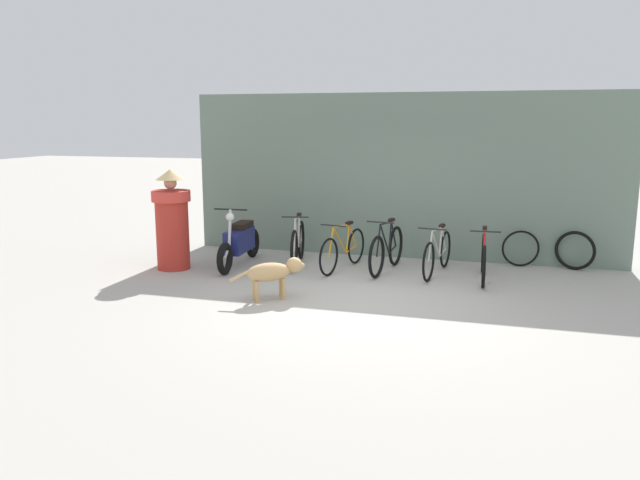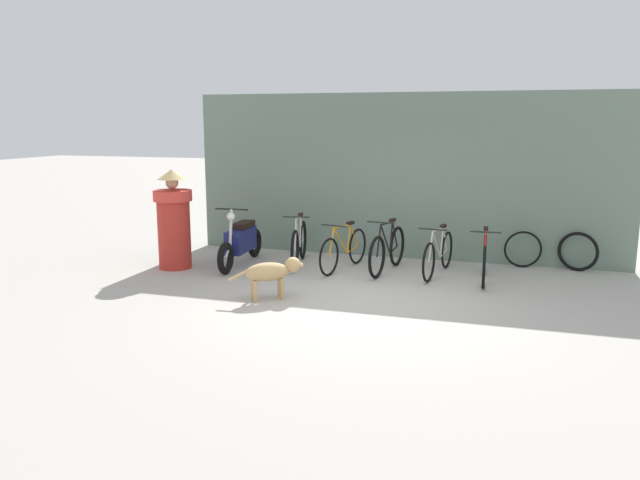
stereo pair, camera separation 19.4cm
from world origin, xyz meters
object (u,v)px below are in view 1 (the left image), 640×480
Objects in this scene: spare_tire_left at (575,251)px; stray_dog at (274,272)px; bicycle_2 at (387,250)px; bicycle_4 at (484,258)px; person_in_robes at (172,220)px; bicycle_0 at (298,244)px; motorcycle at (239,242)px; bicycle_3 at (437,254)px; spare_tire_right at (521,249)px; bicycle_1 at (343,250)px.

stray_dog is at bearing -144.21° from spare_tire_left.
bicycle_4 is at bearing 94.22° from bicycle_2.
stray_dog is at bearing -171.26° from person_in_robes.
bicycle_0 is 0.98× the size of person_in_robes.
motorcycle reaches higher than bicycle_0.
spare_tire_left is at bearing 122.13° from bicycle_3.
bicycle_3 is 1.64m from spare_tire_right.
bicycle_4 is at bearing 101.33° from bicycle_1.
spare_tire_right is at bearing -124.56° from person_in_robes.
bicycle_2 is 0.84m from bicycle_3.
bicycle_3 is (0.84, 0.04, -0.02)m from bicycle_2.
bicycle_4 is 3.45m from stray_dog.
bicycle_3 reaches higher than spare_tire_right.
bicycle_2 is 2.39m from spare_tire_right.
bicycle_3 is at bearing 10.07° from stray_dog.
spare_tire_right is at bearing 6.39° from stray_dog.
bicycle_0 reaches higher than stray_dog.
bicycle_4 is (2.32, -0.05, 0.01)m from bicycle_1.
spare_tire_right is at bearing 149.88° from bicycle_4.
bicycle_1 reaches higher than spare_tire_left.
spare_tire_left is 0.88m from spare_tire_right.
bicycle_4 is at bearing -142.97° from spare_tire_left.
stray_dog is 2.68m from person_in_robes.
spare_tire_right is (2.91, 1.06, -0.03)m from bicycle_1.
stray_dog is (-0.50, -2.04, 0.05)m from bicycle_1.
bicycle_1 is at bearing -76.98° from bicycle_3.
bicycle_2 is at bearing -162.00° from spare_tire_left.
bicycle_4 is at bearing 86.46° from bicycle_3.
bicycle_2 is 2.44m from stray_dog.
bicycle_0 reaches higher than spare_tire_right.
stray_dog is 1.46× the size of spare_tire_right.
bicycle_1 reaches higher than spare_tire_right.
motorcycle is at bearing -164.83° from spare_tire_right.
spare_tire_right is at bearing 122.73° from bicycle_1.
bicycle_0 is 1.02m from motorcycle.
bicycle_1 is 0.98× the size of bicycle_2.
stray_dog is at bearing 32.88° from motorcycle.
person_in_robes reaches higher than bicycle_0.
stray_dog is 1.39× the size of spare_tire_left.
bicycle_0 is 1.00× the size of bicycle_4.
bicycle_0 is at bearing 106.12° from motorcycle.
person_in_robes is at bearing -77.29° from bicycle_0.
stray_dog is (0.35, -2.15, 0.03)m from bicycle_0.
spare_tire_left is (3.06, 0.99, -0.03)m from bicycle_2.
bicycle_2 is 1.00× the size of bicycle_4.
bicycle_3 is 2.99m from stray_dog.
person_in_robes is (-2.81, -0.75, 0.50)m from bicycle_1.
person_in_robes is at bearing -164.69° from spare_tire_left.
person_in_robes is at bearing -64.86° from motorcycle.
person_in_robes is (-1.96, -0.87, 0.47)m from bicycle_0.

